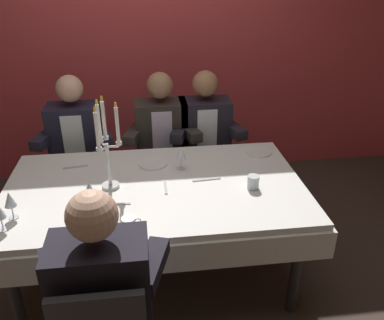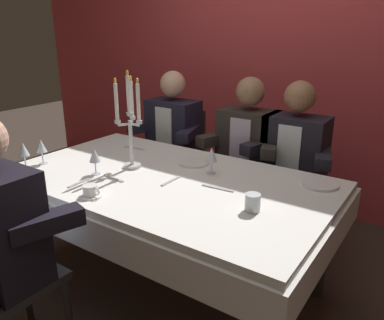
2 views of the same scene
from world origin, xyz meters
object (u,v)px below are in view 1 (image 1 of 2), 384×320
Objects in this scene: dining_table at (156,201)px; seated_diner_3 at (204,130)px; wine_glass_3 at (10,200)px; candelabra at (107,148)px; seated_diner_0 at (76,136)px; coffee_cup_0 at (129,223)px; seated_diner_2 at (161,132)px; wine_glass_2 at (181,153)px; dinner_plate_1 at (258,152)px; dinner_plate_0 at (153,163)px; wine_glass_1 at (89,189)px; water_tumbler_0 at (253,182)px; seated_diner_1 at (102,292)px.

seated_diner_3 is at bearing 62.57° from dining_table.
wine_glass_3 is 0.13× the size of seated_diner_3.
candelabra reaches higher than seated_diner_3.
coffee_cup_0 is at bearing -71.34° from seated_diner_0.
seated_diner_2 is (0.89, 1.14, -0.12)m from wine_glass_3.
wine_glass_2 is 0.75m from seated_diner_3.
coffee_cup_0 reaches higher than dinner_plate_1.
dining_table is at bearing 17.98° from wine_glass_3.
dinner_plate_0 is at bearing -98.75° from seated_diner_2.
seated_diner_2 is (-0.69, 0.50, -0.01)m from dinner_plate_1.
seated_diner_2 is at bearing 79.19° from coffee_cup_0.
wine_glass_1 is at bearing -115.63° from candelabra.
water_tumbler_0 is 0.07× the size of seated_diner_0.
seated_diner_0 is 1.00× the size of seated_diner_2.
candelabra reaches higher than wine_glass_1.
seated_diner_2 is (0.37, 0.87, -0.27)m from candelabra.
wine_glass_1 is 1.89× the size of water_tumbler_0.
wine_glass_1 is at bearing -175.31° from water_tumbler_0.
wine_glass_3 reaches higher than water_tumbler_0.
seated_diner_0 reaches higher than wine_glass_1.
seated_diner_1 is (-0.11, -0.45, -0.03)m from coffee_cup_0.
water_tumbler_0 is at bearing -33.53° from dinner_plate_0.
dinner_plate_1 is 0.63m from wine_glass_2.
dinner_plate_0 is at bearing 154.51° from wine_glass_2.
wine_glass_1 is (-0.38, -0.20, 0.23)m from dining_table.
dinner_plate_0 is (0.28, 0.28, -0.26)m from candelabra.
candelabra is 0.48× the size of seated_diner_0.
seated_diner_2 is at bearing 0.00° from seated_diner_0.
candelabra is 3.66× the size of wine_glass_2.
candelabra is 0.99m from seated_diner_2.
wine_glass_1 is 0.13× the size of seated_diner_0.
seated_diner_2 is at bearing 81.25° from dinner_plate_0.
seated_diner_3 is at bearing 52.53° from dinner_plate_0.
water_tumbler_0 is at bearing -39.47° from seated_diner_0.
candelabra is at bearing 105.09° from coffee_cup_0.
coffee_cup_0 reaches higher than dining_table.
seated_diner_3 reaches higher than wine_glass_1.
dining_table is 0.64m from water_tumbler_0.
wine_glass_3 is at bearing -127.92° from seated_diner_2.
seated_diner_1 reaches higher than coffee_cup_0.
dining_table is 1.56× the size of seated_diner_1.
dining_table is 11.83× the size of wine_glass_3.
wine_glass_2 is at bearing -40.87° from seated_diner_0.
seated_diner_1 is at bearing -79.30° from seated_diner_0.
coffee_cup_0 is (-0.77, -0.32, -0.02)m from water_tumbler_0.
wine_glass_3 is at bearing 164.78° from coffee_cup_0.
wine_glass_2 is at bearing 61.33° from coffee_cup_0.
seated_diner_0 reaches higher than dining_table.
wine_glass_3 reaches higher than dining_table.
seated_diner_2 is at bearing 52.08° from wine_glass_3.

